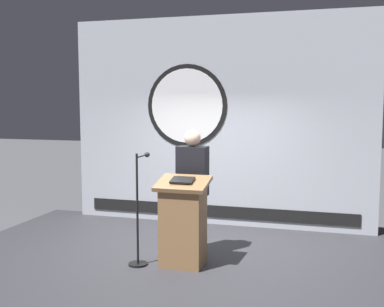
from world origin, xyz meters
The scene contains 6 objects.
ground_plane centered at (0.00, 0.00, 0.00)m, with size 40.00×40.00×0.00m, color #4C4C51.
stage_platform centered at (0.00, 0.00, 0.15)m, with size 6.40×4.00×0.30m, color #333338.
banner_display centered at (-0.02, 1.85, 2.01)m, with size 5.06×0.12×3.44m.
podium centered at (0.06, -0.30, 0.85)m, with size 0.64×0.50×1.12m.
speaker_person centered at (0.04, 0.18, 1.16)m, with size 0.40×0.26×1.68m.
microphone_stand centered at (-0.49, -0.40, 0.79)m, with size 0.24×0.50×1.41m.
Camera 1 is at (1.81, -5.86, 2.34)m, focal length 44.81 mm.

